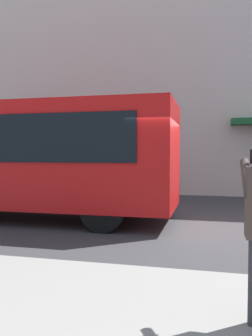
{
  "coord_description": "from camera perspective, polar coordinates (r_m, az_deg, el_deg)",
  "views": [
    {
      "loc": [
        -0.48,
        8.27,
        1.75
      ],
      "look_at": [
        1.57,
        -0.25,
        1.38
      ],
      "focal_mm": 36.99,
      "sensor_mm": 36.0,
      "label": 1
    }
  ],
  "objects": [
    {
      "name": "ground_plane",
      "position": [
        8.46,
        10.15,
        -9.57
      ],
      "size": [
        60.0,
        60.0,
        0.0
      ],
      "primitive_type": "plane",
      "color": "#38383A"
    },
    {
      "name": "red_bus",
      "position": [
        9.91,
        -18.85,
        1.88
      ],
      "size": [
        9.05,
        2.54,
        3.08
      ],
      "color": "red",
      "rests_on": "ground_plane"
    },
    {
      "name": "building_facade_far",
      "position": [
        15.66,
        11.93,
        18.04
      ],
      "size": [
        28.0,
        1.55,
        12.0
      ],
      "color": "beige",
      "rests_on": "ground_plane"
    }
  ]
}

